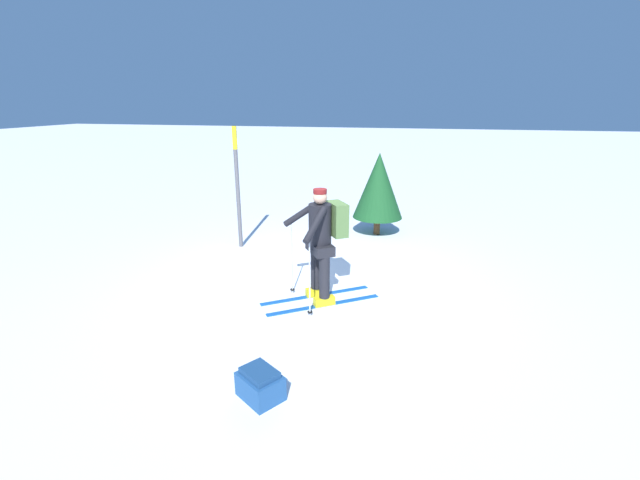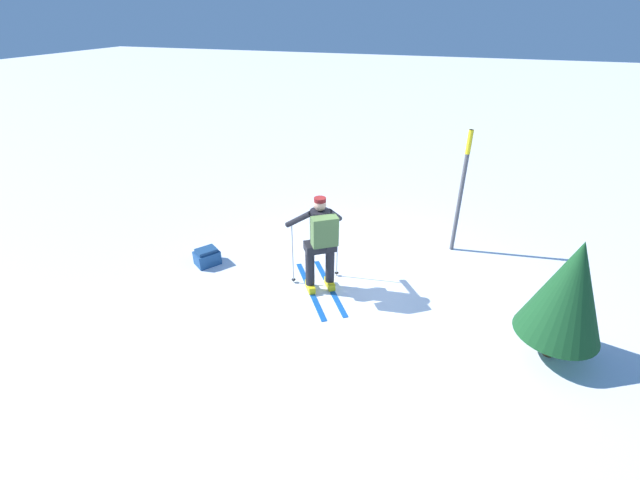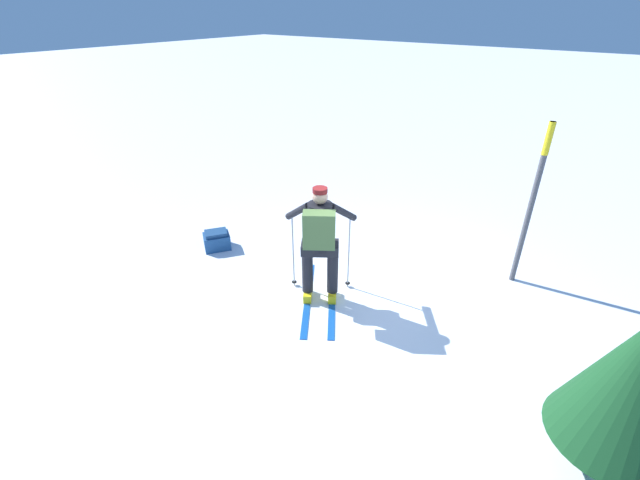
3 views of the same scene
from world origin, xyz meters
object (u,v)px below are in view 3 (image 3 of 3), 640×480
at_px(dropped_backpack, 217,240).
at_px(pine_tree, 638,378).
at_px(trail_marker, 534,196).
at_px(skier, 320,239).

relative_size(dropped_backpack, pine_tree, 0.30).
height_order(dropped_backpack, pine_tree, pine_tree).
relative_size(dropped_backpack, trail_marker, 0.23).
distance_m(trail_marker, pine_tree, 2.97).
bearing_deg(dropped_backpack, trail_marker, 115.37).
xyz_separation_m(skier, trail_marker, (-2.14, 2.00, 0.39)).
xyz_separation_m(dropped_backpack, trail_marker, (-2.02, 4.26, 1.21)).
xyz_separation_m(skier, dropped_backpack, (-0.12, -2.25, -0.82)).
bearing_deg(trail_marker, skier, -43.12).
distance_m(dropped_backpack, trail_marker, 4.87).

